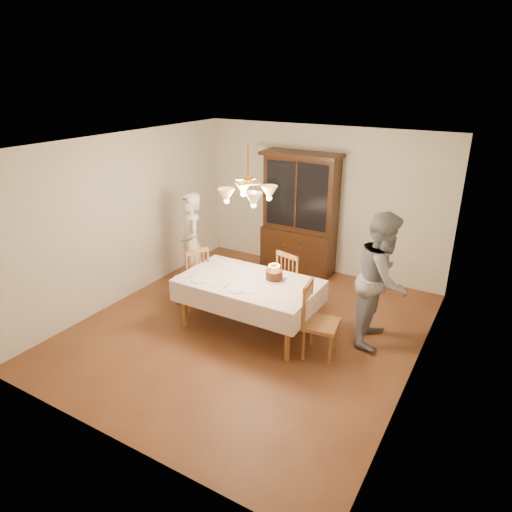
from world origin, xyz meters
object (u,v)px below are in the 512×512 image
Objects in this scene: dining_table at (249,285)px; birthday_cake at (274,275)px; china_hutch at (300,216)px; elderly_woman at (192,244)px; chair_far_side at (294,285)px.

birthday_cake is (0.29, 0.19, 0.14)m from dining_table.
china_hutch reaches higher than elderly_woman.
dining_table is at bearing -147.22° from birthday_cake.
china_hutch is (-0.30, 2.25, 0.36)m from dining_table.
elderly_woman is (-1.12, -1.69, -0.20)m from china_hutch.
birthday_cake reaches higher than dining_table.
dining_table is 1.90× the size of chair_far_side.
dining_table is at bearing 18.38° from elderly_woman.
dining_table is 0.88m from chair_far_side.
chair_far_side is (0.62, -1.47, -0.60)m from china_hutch.
elderly_woman reaches higher than chair_far_side.
elderly_woman is at bearing 158.25° from dining_table.
elderly_woman is 5.59× the size of birthday_cake.
dining_table is 6.33× the size of birthday_cake.
china_hutch is 2.03m from elderly_woman.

